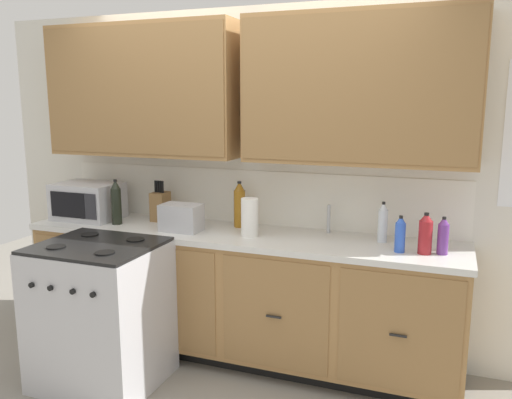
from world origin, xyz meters
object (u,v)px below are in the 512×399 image
(microwave, at_px, (88,201))
(bottle_red, at_px, (425,234))
(knife_block, at_px, (160,206))
(bottle_blue, at_px, (400,234))
(bottle_amber, at_px, (240,205))
(bottle_dark, at_px, (116,202))
(paper_towel_roll, at_px, (250,217))
(stove_range, at_px, (101,314))
(toaster, at_px, (181,218))
(bottle_clear, at_px, (383,223))
(bottle_violet, at_px, (443,236))

(microwave, xyz_separation_m, bottle_red, (2.50, -0.08, -0.02))
(knife_block, relative_size, bottle_blue, 1.38)
(bottle_amber, distance_m, bottle_dark, 0.92)
(microwave, height_order, paper_towel_roll, microwave)
(microwave, height_order, bottle_amber, bottle_amber)
(stove_range, distance_m, bottle_dark, 0.86)
(bottle_amber, height_order, bottle_red, bottle_amber)
(knife_block, relative_size, paper_towel_roll, 1.19)
(toaster, xyz_separation_m, paper_towel_roll, (0.50, 0.03, 0.03))
(bottle_clear, height_order, bottle_blue, bottle_clear)
(stove_range, distance_m, bottle_blue, 1.97)
(bottle_violet, bearing_deg, microwave, 178.89)
(paper_towel_roll, xyz_separation_m, bottle_violet, (1.23, 0.01, -0.02))
(bottle_violet, bearing_deg, bottle_clear, 157.69)
(bottle_violet, height_order, bottle_dark, bottle_dark)
(bottle_clear, height_order, bottle_red, bottle_clear)
(knife_block, xyz_separation_m, bottle_violet, (2.04, -0.18, -0.00))
(toaster, bearing_deg, bottle_blue, -0.09)
(knife_block, bearing_deg, bottle_red, -6.22)
(microwave, relative_size, bottle_dark, 1.43)
(bottle_amber, bearing_deg, knife_block, -177.71)
(bottle_red, bearing_deg, bottle_clear, 146.54)
(stove_range, xyz_separation_m, bottle_clear, (1.68, 0.73, 0.59))
(bottle_amber, distance_m, bottle_red, 1.32)
(bottle_amber, xyz_separation_m, bottle_clear, (1.03, -0.06, -0.03))
(toaster, bearing_deg, knife_block, 143.28)
(stove_range, xyz_separation_m, bottle_violet, (2.05, 0.58, 0.57))
(toaster, distance_m, bottle_dark, 0.55)
(bottle_dark, bearing_deg, microwave, 166.04)
(stove_range, height_order, bottle_violet, bottle_violet)
(microwave, height_order, bottle_clear, microwave)
(stove_range, distance_m, microwave, 1.03)
(microwave, relative_size, paper_towel_roll, 1.85)
(toaster, bearing_deg, bottle_clear, 8.07)
(knife_block, height_order, bottle_red, knife_block)
(microwave, xyz_separation_m, toaster, (0.86, -0.09, -0.04))
(microwave, xyz_separation_m, paper_towel_roll, (1.37, -0.06, -0.01))
(paper_towel_roll, bearing_deg, bottle_dark, -178.87)
(stove_range, height_order, bottle_blue, bottle_blue)
(bottle_blue, bearing_deg, bottle_red, 6.35)
(microwave, relative_size, bottle_amber, 1.43)
(microwave, distance_m, bottle_clear, 2.23)
(bottle_dark, bearing_deg, bottle_clear, 5.40)
(bottle_violet, bearing_deg, knife_block, 174.84)
(bottle_violet, relative_size, bottle_amber, 0.68)
(microwave, distance_m, bottle_amber, 1.22)
(toaster, relative_size, bottle_clear, 1.05)
(microwave, xyz_separation_m, bottle_amber, (1.21, 0.16, 0.02))
(toaster, bearing_deg, bottle_amber, 36.36)
(stove_range, height_order, bottle_red, bottle_red)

